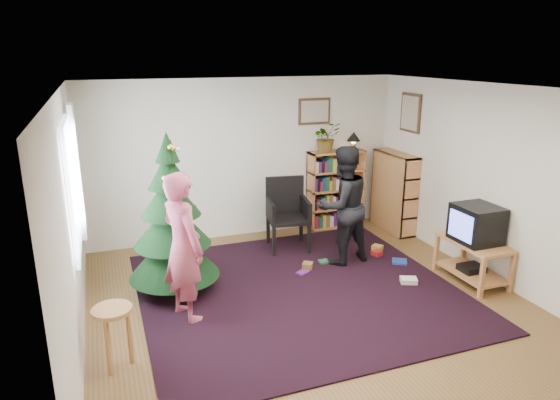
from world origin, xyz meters
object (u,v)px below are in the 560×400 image
object	(u,v)px
table_lamp	(354,138)
stool	(113,322)
bookshelf_back	(336,188)
bookshelf_right	(394,191)
picture_right	(411,113)
christmas_tree	(172,228)
person_standing	(183,247)
armchair	(285,210)
potted_plant	(326,137)
tv_stand	(473,257)
picture_back	(314,111)
crt_tv	(477,224)
person_by_chair	(343,206)

from	to	relation	value
table_lamp	stool	bearing A→B (deg)	-144.25
bookshelf_back	bookshelf_right	world-z (taller)	same
picture_right	stool	world-z (taller)	picture_right
bookshelf_right	christmas_tree	bearing A→B (deg)	105.19
picture_right	christmas_tree	size ratio (longest dim) A/B	0.30
picture_right	table_lamp	xyz separation A→B (m)	(-0.67, 0.59, -0.45)
person_standing	armchair	bearing A→B (deg)	-70.70
potted_plant	person_standing	bearing A→B (deg)	-141.19
tv_stand	table_lamp	world-z (taller)	table_lamp
picture_back	person_standing	bearing A→B (deg)	-137.80
picture_right	armchair	bearing A→B (deg)	179.70
picture_right	christmas_tree	distance (m)	4.16
bookshelf_back	armchair	distance (m)	1.27
picture_right	crt_tv	bearing A→B (deg)	-97.51
armchair	potted_plant	world-z (taller)	potted_plant
picture_back	christmas_tree	bearing A→B (deg)	-147.56
picture_back	person_standing	xyz separation A→B (m)	(-2.57, -2.33, -1.11)
christmas_tree	table_lamp	bearing A→B (deg)	24.92
crt_tv	table_lamp	world-z (taller)	table_lamp
picture_back	stool	bearing A→B (deg)	-137.96
picture_right	tv_stand	xyz separation A→B (m)	(-0.26, -1.96, -1.62)
bookshelf_back	tv_stand	size ratio (longest dim) A/B	1.40
christmas_tree	crt_tv	bearing A→B (deg)	-15.92
armchair	person_by_chair	size ratio (longest dim) A/B	0.64
table_lamp	person_by_chair	bearing A→B (deg)	-122.53
picture_right	bookshelf_right	xyz separation A→B (m)	(-0.14, 0.11, -1.29)
potted_plant	table_lamp	size ratio (longest dim) A/B	1.60
stool	person_by_chair	world-z (taller)	person_by_chair
person_by_chair	table_lamp	bearing A→B (deg)	-131.97
bookshelf_back	armchair	bearing A→B (deg)	-152.77
tv_stand	crt_tv	bearing A→B (deg)	-180.00
picture_right	christmas_tree	bearing A→B (deg)	-166.81
picture_right	armchair	distance (m)	2.50
picture_back	table_lamp	distance (m)	0.81
crt_tv	person_by_chair	world-z (taller)	person_by_chair
person_by_chair	table_lamp	distance (m)	1.81
person_standing	bookshelf_back	bearing A→B (deg)	-75.72
christmas_tree	table_lamp	xyz separation A→B (m)	(3.24, 1.51, 0.67)
tv_stand	picture_right	bearing A→B (deg)	82.57
christmas_tree	stool	world-z (taller)	christmas_tree
christmas_tree	bookshelf_back	world-z (taller)	christmas_tree
picture_right	bookshelf_back	distance (m)	1.71
stool	person_standing	world-z (taller)	person_standing
picture_back	crt_tv	distance (m)	3.11
tv_stand	armchair	size ratio (longest dim) A/B	0.87
armchair	table_lamp	size ratio (longest dim) A/B	3.52
table_lamp	picture_right	bearing A→B (deg)	-41.52
person_by_chair	picture_right	bearing A→B (deg)	-161.68
bookshelf_right	person_by_chair	distance (m)	1.72
christmas_tree	bookshelf_right	distance (m)	3.91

